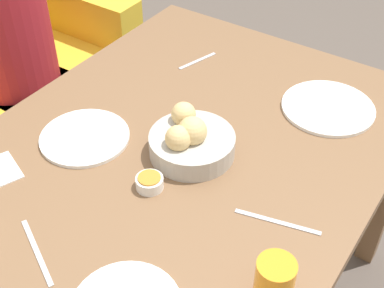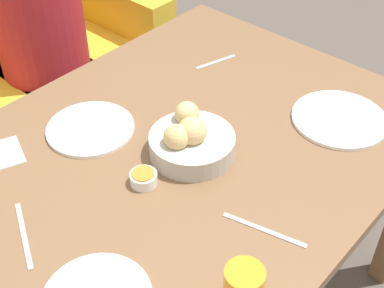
{
  "view_description": "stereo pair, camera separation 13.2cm",
  "coord_description": "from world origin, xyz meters",
  "views": [
    {
      "loc": [
        -0.79,
        -0.6,
        1.64
      ],
      "look_at": [
        0.04,
        -0.04,
        0.78
      ],
      "focal_mm": 50.0,
      "sensor_mm": 36.0,
      "label": 1
    },
    {
      "loc": [
        -0.71,
        -0.7,
        1.64
      ],
      "look_at": [
        0.04,
        -0.04,
        0.78
      ],
      "focal_mm": 50.0,
      "sensor_mm": 36.0,
      "label": 2
    }
  ],
  "objects": [
    {
      "name": "fork_silver",
      "position": [
        -0.39,
        0.05,
        0.75
      ],
      "size": [
        0.1,
        0.18,
        0.0
      ],
      "color": "#B7B7BC",
      "rests_on": "dining_table"
    },
    {
      "name": "spoon_coffee",
      "position": [
        0.41,
        0.19,
        0.75
      ],
      "size": [
        0.14,
        0.05,
        0.0
      ],
      "color": "#B7B7BC",
      "rests_on": "dining_table"
    },
    {
      "name": "dining_table",
      "position": [
        0.0,
        0.0,
        0.66
      ],
      "size": [
        1.37,
        0.97,
        0.75
      ],
      "color": "brown",
      "rests_on": "ground_plane"
    },
    {
      "name": "bread_basket",
      "position": [
        0.04,
        -0.03,
        0.79
      ],
      "size": [
        0.21,
        0.21,
        0.11
      ],
      "color": "#B2ADA3",
      "rests_on": "dining_table"
    },
    {
      "name": "seated_person",
      "position": [
        0.3,
        0.98,
        0.55
      ],
      "size": [
        0.35,
        0.46,
        1.28
      ],
      "color": "#23232D",
      "rests_on": "ground_plane"
    },
    {
      "name": "knife_silver",
      "position": [
        -0.04,
        -0.32,
        0.75
      ],
      "size": [
        0.06,
        0.19,
        0.0
      ],
      "color": "#B7B7BC",
      "rests_on": "dining_table"
    },
    {
      "name": "jam_bowl_honey",
      "position": [
        -0.11,
        -0.02,
        0.77
      ],
      "size": [
        0.07,
        0.07,
        0.03
      ],
      "color": "white",
      "rests_on": "dining_table"
    },
    {
      "name": "plate_far_center",
      "position": [
        -0.06,
        0.22,
        0.76
      ],
      "size": [
        0.23,
        0.23,
        0.01
      ],
      "color": "white",
      "rests_on": "dining_table"
    },
    {
      "name": "plate_near_right",
      "position": [
        0.41,
        -0.25,
        0.76
      ],
      "size": [
        0.26,
        0.26,
        0.01
      ],
      "color": "white",
      "rests_on": "dining_table"
    }
  ]
}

